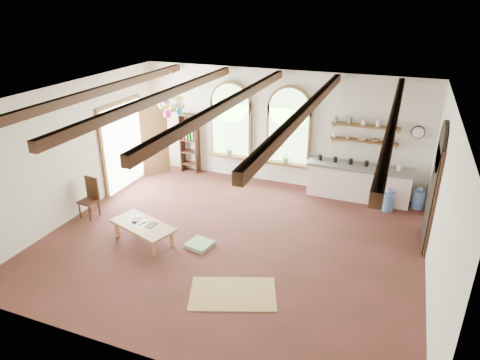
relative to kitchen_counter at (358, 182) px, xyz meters
The scene contains 27 objects.
floor 3.97m from the kitchen_counter, 125.71° to the right, with size 8.00×8.00×0.00m, color #542622.
ceiling_beams 4.73m from the kitchen_counter, 125.71° to the right, with size 6.20×6.80×0.18m, color #381E11, non-canonical shape.
window_left 3.88m from the kitchen_counter, behind, with size 1.30×0.28×2.20m.
window_right 2.32m from the kitchen_counter, behind, with size 1.30×0.28×2.20m.
left_doorway 6.44m from the kitchen_counter, 167.37° to the right, with size 0.10×1.90×2.50m, color brown.
right_doorway 2.45m from the kitchen_counter, 45.86° to the right, with size 0.10×1.30×2.40m, color black.
kitchen_counter is the anchor object (origin of this frame).
wall_shelf_lower 1.09m from the kitchen_counter, 90.00° to the left, with size 1.70×0.24×0.04m, color brown.
wall_shelf_upper 1.49m from the kitchen_counter, 90.00° to the left, with size 1.70×0.24×0.04m, color brown.
wall_clock 1.91m from the kitchen_counter, 11.31° to the left, with size 0.32×0.32×0.04m, color black.
bookshelf 5.02m from the kitchen_counter, behind, with size 0.53×0.32×1.80m.
coffee_table 5.65m from the kitchen_counter, 136.34° to the right, with size 1.62×1.11×0.42m.
side_chair 6.84m from the kitchen_counter, 150.45° to the right, with size 0.43×0.43×0.99m.
floor_mat 5.14m from the kitchen_counter, 108.00° to the right, with size 1.56×0.96×0.02m, color tan.
floor_cushion 4.65m from the kitchen_counter, 128.04° to the right, with size 0.50×0.50×0.09m, color #78A26F.
water_jug_a 0.92m from the kitchen_counter, 27.18° to the right, with size 0.31×0.31×0.61m.
water_jug_b 1.54m from the kitchen_counter, ahead, with size 0.31×0.31×0.59m.
balloon_cluster 5.30m from the kitchen_counter, 168.32° to the right, with size 0.77×0.85×1.14m.
table_book 5.83m from the kitchen_counter, 139.26° to the right, with size 0.17×0.24×0.02m, color olive.
tablet 5.48m from the kitchen_counter, 135.29° to the right, with size 0.18×0.26×0.01m, color black.
potted_plant_left 3.72m from the kitchen_counter, behind, with size 0.27×0.23×0.30m, color #598C4C.
potted_plant_right 2.04m from the kitchen_counter, behind, with size 0.27×0.23×0.30m, color #598C4C.
shelf_cup_a 1.38m from the kitchen_counter, 166.50° to the left, with size 0.12×0.10×0.10m, color white.
shelf_cup_b 1.22m from the kitchen_counter, 155.77° to the left, with size 0.10×0.10×0.09m, color beige.
shelf_bowl_a 1.14m from the kitchen_counter, 105.52° to the left, with size 0.22×0.22×0.05m, color beige.
shelf_bowl_b 1.18m from the kitchen_counter, 30.96° to the left, with size 0.20×0.20×0.06m, color #8C664C.
shelf_vase 1.37m from the kitchen_counter, 15.48° to the left, with size 0.18×0.18×0.19m, color slate.
Camera 1 is at (3.12, -7.49, 5.02)m, focal length 32.00 mm.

